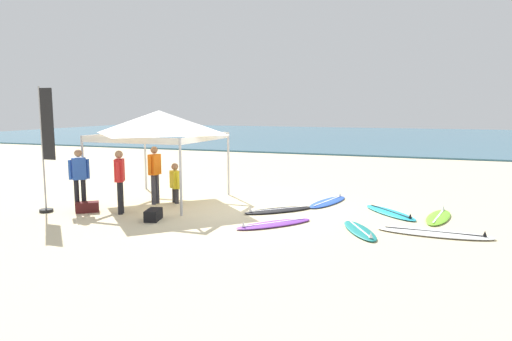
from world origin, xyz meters
TOP-DOWN VIEW (x-y plane):
  - ground_plane at (0.00, 0.00)m, footprint 80.00×80.00m
  - sea at (0.00, 33.47)m, footprint 80.00×36.00m
  - canopy_tent at (-2.59, 0.43)m, footprint 3.26×3.26m
  - surfboard_cyan at (4.16, 0.96)m, footprint 1.73×1.89m
  - surfboard_teal at (3.64, -1.18)m, footprint 1.23×1.84m
  - surfboard_blue at (2.30, 1.80)m, footprint 1.08×2.19m
  - surfboard_black at (1.24, 0.21)m, footprint 1.86×1.81m
  - surfboard_purple at (1.59, -1.27)m, footprint 1.78×1.91m
  - surfboard_lime at (5.37, 0.85)m, footprint 0.85×2.02m
  - surfboard_white at (5.25, -0.82)m, footprint 2.54×0.77m
  - person_red at (-2.67, -1.49)m, footprint 0.36×0.50m
  - person_orange at (-2.48, -0.08)m, footprint 0.25×0.55m
  - person_blue at (-3.91, -1.60)m, footprint 0.41×0.42m
  - person_yellow at (-1.99, 0.25)m, footprint 0.45×0.40m
  - banner_flag at (-4.60, -2.03)m, footprint 0.60×0.36m
  - gear_bag_near_tent at (-1.44, -1.84)m, footprint 0.46×0.66m
  - gear_bag_by_pole at (-3.64, -1.66)m, footprint 0.67×0.62m

SIDE VIEW (x-z plane):
  - ground_plane at x=0.00m, z-range 0.00..0.00m
  - surfboard_white at x=5.25m, z-range -0.06..0.13m
  - surfboard_blue at x=2.30m, z-range -0.06..0.13m
  - surfboard_purple at x=1.59m, z-range -0.06..0.13m
  - surfboard_black at x=1.24m, z-range -0.06..0.13m
  - surfboard_cyan at x=4.16m, z-range -0.06..0.13m
  - surfboard_lime at x=5.37m, z-range -0.06..0.13m
  - surfboard_teal at x=3.64m, z-range -0.06..0.13m
  - sea at x=0.00m, z-range 0.00..0.10m
  - gear_bag_near_tent at x=-1.44m, z-range 0.00..0.28m
  - gear_bag_by_pole at x=-3.64m, z-range 0.00..0.28m
  - person_yellow at x=-1.99m, z-range 0.06..1.26m
  - person_red at x=-2.67m, z-range 0.13..1.84m
  - person_orange at x=-2.48m, z-range 0.13..1.84m
  - person_blue at x=-3.91m, z-range 0.13..1.84m
  - banner_flag at x=-4.60m, z-range -0.13..3.27m
  - canopy_tent at x=-2.59m, z-range 1.01..3.76m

